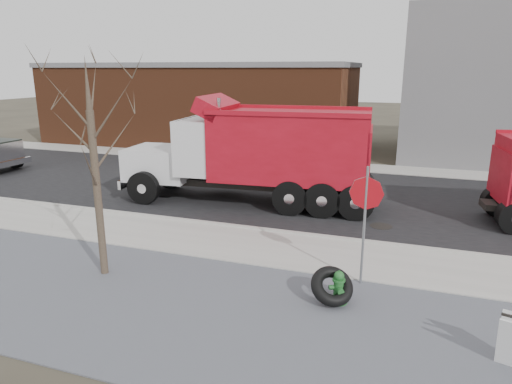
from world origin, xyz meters
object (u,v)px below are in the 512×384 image
at_px(fire_hydrant, 339,289).
at_px(stop_sign, 365,206).
at_px(truck_tire, 332,286).
at_px(dump_truck_red_b, 257,151).

relative_size(fire_hydrant, stop_sign, 0.27).
distance_m(truck_tire, stop_sign, 1.96).
bearing_deg(stop_sign, dump_truck_red_b, 153.50).
height_order(truck_tire, dump_truck_red_b, dump_truck_red_b).
relative_size(truck_tire, stop_sign, 0.44).
bearing_deg(fire_hydrant, dump_truck_red_b, 97.78).
distance_m(stop_sign, dump_truck_red_b, 7.14).
relative_size(stop_sign, dump_truck_red_b, 0.30).
xyz_separation_m(truck_tire, dump_truck_red_b, (-4.00, 6.69, 1.58)).
distance_m(fire_hydrant, dump_truck_red_b, 8.00).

